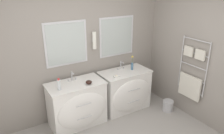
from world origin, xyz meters
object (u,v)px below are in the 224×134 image
object	(u,v)px
amenity_bowl	(89,82)
vanity_left	(77,104)
flower_vase	(132,64)
waste_bin	(168,105)
toiletry_bottle	(59,85)
vanity_right	(125,90)

from	to	relation	value
amenity_bowl	vanity_left	bearing A→B (deg)	149.67
flower_vase	waste_bin	world-z (taller)	flower_vase
toiletry_bottle	vanity_right	bearing A→B (deg)	2.30
vanity_right	amenity_bowl	world-z (taller)	amenity_bowl
waste_bin	vanity_right	bearing A→B (deg)	142.09
vanity_left	vanity_right	bearing A→B (deg)	0.00
vanity_left	vanity_right	distance (m)	1.06
amenity_bowl	waste_bin	world-z (taller)	amenity_bowl
toiletry_bottle	waste_bin	xyz separation A→B (m)	(2.08, -0.49, -0.80)
toiletry_bottle	waste_bin	world-z (taller)	toiletry_bottle
vanity_left	flower_vase	distance (m)	1.34
vanity_left	flower_vase	world-z (taller)	flower_vase
vanity_left	amenity_bowl	size ratio (longest dim) A/B	9.19
vanity_right	waste_bin	bearing A→B (deg)	-37.91
amenity_bowl	waste_bin	size ratio (longest dim) A/B	0.48
vanity_left	vanity_right	world-z (taller)	same
flower_vase	waste_bin	bearing A→B (deg)	-48.39
toiletry_bottle	flower_vase	world-z (taller)	flower_vase
amenity_bowl	vanity_right	bearing A→B (deg)	7.35
toiletry_bottle	flower_vase	distance (m)	1.56
vanity_right	toiletry_bottle	xyz separation A→B (m)	(-1.38, -0.06, 0.50)
vanity_left	amenity_bowl	xyz separation A→B (m)	(0.19, -0.11, 0.44)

